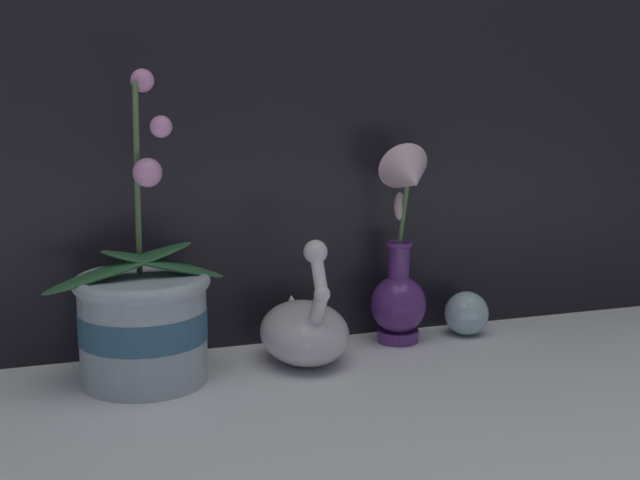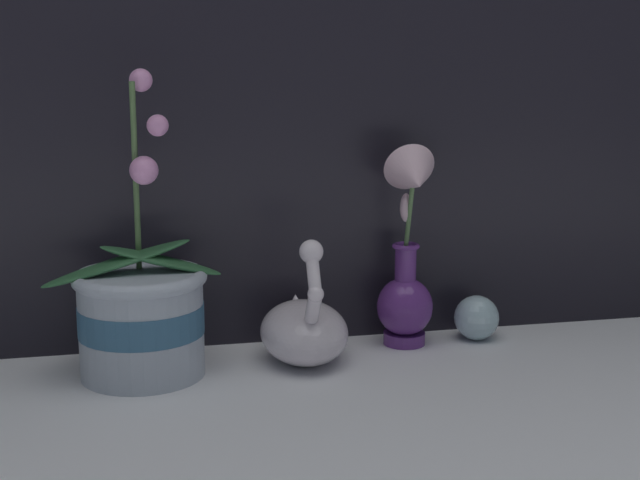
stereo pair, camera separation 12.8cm
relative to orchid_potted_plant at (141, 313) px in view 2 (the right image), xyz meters
name	(u,v)px [view 2 (the right image)]	position (x,y,z in m)	size (l,w,h in m)	color
ground_plane	(334,386)	(0.25, -0.10, -0.09)	(2.80, 2.80, 0.00)	white
orchid_potted_plant	(141,313)	(0.00, 0.00, 0.00)	(0.25, 0.19, 0.43)	#B2BCCC
swan_figurine	(304,328)	(0.23, 0.01, -0.04)	(0.13, 0.20, 0.19)	white
blue_vase	(407,268)	(0.40, 0.05, 0.03)	(0.09, 0.12, 0.32)	#602D7F
glass_sphere	(476,318)	(0.52, 0.05, -0.05)	(0.07, 0.07, 0.07)	silver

